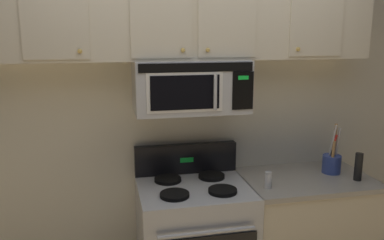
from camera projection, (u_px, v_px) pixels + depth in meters
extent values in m
cube|color=silver|center=(183.00, 112.00, 2.98)|extent=(5.20, 0.10, 2.70)
cylinder|color=#B7BABF|center=(207.00, 233.00, 2.42)|extent=(0.61, 0.03, 0.03)
cube|color=black|center=(186.00, 159.00, 2.98)|extent=(0.76, 0.07, 0.22)
cube|color=#19D83F|center=(187.00, 160.00, 2.94)|extent=(0.10, 0.00, 0.04)
cylinder|color=black|center=(175.00, 195.00, 2.56)|extent=(0.19, 0.19, 0.02)
cylinder|color=black|center=(223.00, 191.00, 2.62)|extent=(0.19, 0.19, 0.02)
cylinder|color=black|center=(168.00, 179.00, 2.83)|extent=(0.19, 0.19, 0.02)
cylinder|color=black|center=(212.00, 176.00, 2.89)|extent=(0.19, 0.19, 0.02)
cube|color=#B7BABF|center=(190.00, 86.00, 2.70)|extent=(0.76, 0.39, 0.35)
cube|color=black|center=(197.00, 67.00, 2.48)|extent=(0.73, 0.01, 0.06)
cube|color=white|center=(185.00, 93.00, 2.50)|extent=(0.49, 0.01, 0.25)
cube|color=black|center=(185.00, 93.00, 2.50)|extent=(0.44, 0.01, 0.22)
cube|color=black|center=(243.00, 91.00, 2.58)|extent=(0.14, 0.01, 0.25)
cube|color=#19D83F|center=(243.00, 78.00, 2.56)|extent=(0.07, 0.00, 0.03)
cylinder|color=#B7BABF|center=(215.00, 92.00, 2.52)|extent=(0.02, 0.02, 0.23)
cube|color=beige|center=(189.00, 17.00, 2.64)|extent=(2.50, 0.33, 0.55)
cube|color=beige|center=(54.00, 15.00, 2.30)|extent=(0.38, 0.01, 0.51)
sphere|color=tan|center=(80.00, 51.00, 2.36)|extent=(0.03, 0.03, 0.03)
cube|color=beige|center=(161.00, 16.00, 2.43)|extent=(0.38, 0.01, 0.51)
sphere|color=tan|center=(183.00, 50.00, 2.49)|extent=(0.03, 0.03, 0.03)
cube|color=beige|center=(227.00, 17.00, 2.52)|extent=(0.38, 0.01, 0.51)
sphere|color=tan|center=(208.00, 50.00, 2.52)|extent=(0.03, 0.03, 0.03)
cube|color=beige|center=(317.00, 18.00, 2.65)|extent=(0.38, 0.01, 0.51)
sphere|color=tan|center=(298.00, 49.00, 2.65)|extent=(0.03, 0.03, 0.03)
cube|color=beige|center=(302.00, 235.00, 3.01)|extent=(0.90, 0.62, 0.86)
cube|color=#9E998E|center=(306.00, 179.00, 2.92)|extent=(0.93, 0.65, 0.03)
cylinder|color=#384C9E|center=(331.00, 164.00, 2.98)|extent=(0.14, 0.14, 0.13)
cylinder|color=red|center=(332.00, 149.00, 2.95)|extent=(0.04, 0.07, 0.23)
cylinder|color=black|center=(333.00, 146.00, 2.95)|extent=(0.06, 0.06, 0.27)
cylinder|color=#A87A47|center=(334.00, 145.00, 2.93)|extent=(0.06, 0.07, 0.31)
cylinder|color=silver|center=(332.00, 144.00, 2.94)|extent=(0.03, 0.07, 0.30)
cylinder|color=olive|center=(333.00, 146.00, 2.99)|extent=(0.04, 0.07, 0.25)
cylinder|color=#BCBCC1|center=(337.00, 146.00, 2.96)|extent=(0.03, 0.07, 0.27)
cylinder|color=white|center=(268.00, 181.00, 2.69)|extent=(0.05, 0.05, 0.10)
cylinder|color=#B7BABF|center=(268.00, 173.00, 2.68)|extent=(0.05, 0.05, 0.02)
cylinder|color=black|center=(358.00, 167.00, 2.83)|extent=(0.05, 0.05, 0.20)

